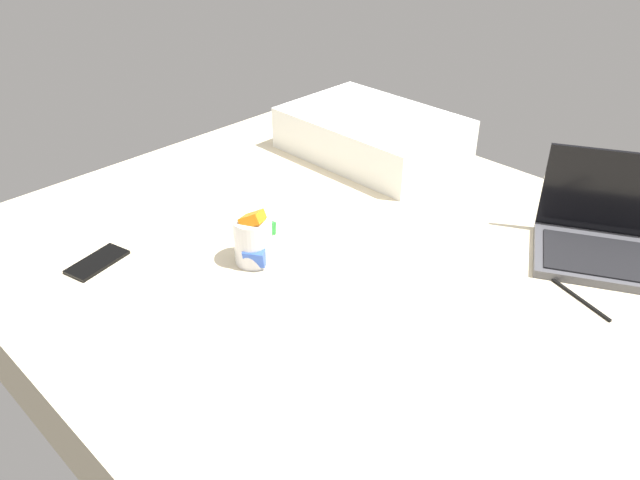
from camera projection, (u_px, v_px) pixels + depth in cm
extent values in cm
cube|color=beige|center=(364.00, 298.00, 149.19)|extent=(180.00, 140.00, 18.00)
cube|color=#4C4C51|center=(608.00, 258.00, 145.49)|extent=(39.95, 35.87, 2.00)
cube|color=black|center=(610.00, 258.00, 143.64)|extent=(33.59, 28.70, 0.40)
cube|color=black|center=(616.00, 193.00, 148.29)|extent=(29.55, 16.49, 21.00)
cylinder|color=silver|center=(253.00, 240.00, 143.71)|extent=(9.00, 9.00, 11.00)
cube|color=blue|center=(256.00, 253.00, 142.98)|extent=(7.32, 7.63, 5.54)
cube|color=orange|center=(256.00, 236.00, 144.03)|extent=(8.43, 7.97, 7.01)
cube|color=#268C33|center=(263.00, 228.00, 141.86)|extent=(4.23, 5.06, 3.95)
cube|color=orange|center=(253.00, 219.00, 140.21)|extent=(6.90, 6.52, 5.22)
cube|color=black|center=(97.00, 262.00, 145.29)|extent=(9.83, 15.19, 0.80)
cube|color=white|center=(372.00, 134.00, 193.48)|extent=(52.00, 36.00, 13.00)
cube|color=black|center=(579.00, 298.00, 133.87)|extent=(16.32, 5.95, 0.60)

